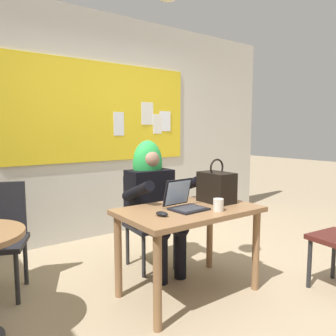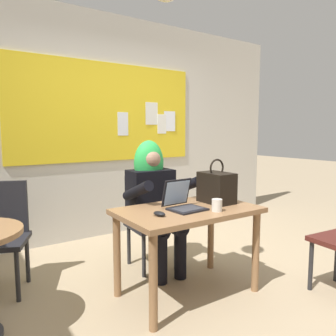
% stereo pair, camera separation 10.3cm
% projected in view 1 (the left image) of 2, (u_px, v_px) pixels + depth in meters
% --- Properties ---
extents(ground_plane, '(24.00, 24.00, 0.00)m').
position_uv_depth(ground_plane, '(200.00, 288.00, 2.78)').
color(ground_plane, tan).
extents(wall_back_bulletin, '(5.58, 2.02, 2.74)m').
position_uv_depth(wall_back_bulletin, '(102.00, 126.00, 4.08)').
color(wall_back_bulletin, beige).
rests_on(wall_back_bulletin, ground).
extents(desk_main, '(1.11, 0.69, 0.71)m').
position_uv_depth(desk_main, '(189.00, 221.00, 2.64)').
color(desk_main, '#8E6642').
rests_on(desk_main, ground).
extents(chair_at_desk, '(0.45, 0.45, 0.88)m').
position_uv_depth(chair_at_desk, '(147.00, 216.00, 3.24)').
color(chair_at_desk, black).
rests_on(chair_at_desk, ground).
extents(person_costumed, '(0.62, 0.63, 1.23)m').
position_uv_depth(person_costumed, '(153.00, 195.00, 3.11)').
color(person_costumed, black).
rests_on(person_costumed, ground).
extents(laptop, '(0.28, 0.29, 0.23)m').
position_uv_depth(laptop, '(184.00, 202.00, 2.60)').
color(laptop, black).
rests_on(laptop, desk_main).
extents(computer_mouse, '(0.08, 0.12, 0.03)m').
position_uv_depth(computer_mouse, '(162.00, 214.00, 2.38)').
color(computer_mouse, black).
rests_on(computer_mouse, desk_main).
extents(handbag, '(0.20, 0.30, 0.38)m').
position_uv_depth(handbag, '(216.00, 187.00, 2.83)').
color(handbag, black).
rests_on(handbag, desk_main).
extents(coffee_mug, '(0.08, 0.08, 0.09)m').
position_uv_depth(coffee_mug, '(218.00, 205.00, 2.53)').
color(coffee_mug, silver).
rests_on(coffee_mug, desk_main).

